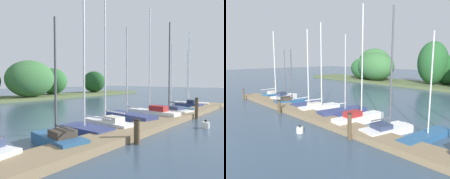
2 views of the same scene
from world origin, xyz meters
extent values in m
cube|color=#847051|center=(0.00, 9.35, 0.17)|extent=(28.20, 1.80, 0.35)
cube|color=#56663D|center=(0.00, 34.69, 0.20)|extent=(60.52, 8.00, 0.40)
ellipsoid|color=#2D6633|center=(-16.33, 33.63, 2.60)|extent=(6.77, 4.30, 4.40)
ellipsoid|color=#386B38|center=(-13.25, 33.17, 3.09)|extent=(7.67, 5.63, 5.38)
ellipsoid|color=#386B38|center=(-16.30, 36.56, 3.54)|extent=(8.03, 4.60, 6.28)
ellipsoid|color=#235628|center=(-3.06, 35.11, 3.91)|extent=(4.77, 5.11, 7.01)
ellipsoid|color=#235628|center=(-1.06, 36.49, 2.75)|extent=(6.83, 3.18, 4.70)
cube|color=#285684|center=(-11.63, 11.33, 0.25)|extent=(1.53, 2.88, 0.50)
cube|color=#285684|center=(-11.83, 12.54, 0.22)|extent=(0.71, 0.77, 0.42)
cube|color=beige|center=(-11.58, 10.99, 0.66)|extent=(0.95, 0.94, 0.32)
cylinder|color=silver|center=(-11.67, 11.53, 4.16)|extent=(0.11, 0.11, 7.32)
cylinder|color=silver|center=(-11.52, 10.60, 1.08)|extent=(0.41, 2.08, 0.07)
cube|color=white|center=(-9.53, 11.48, 0.26)|extent=(1.60, 3.28, 0.51)
cube|color=white|center=(-9.85, 12.87, 0.23)|extent=(0.67, 0.88, 0.44)
cube|color=#2D3856|center=(-9.44, 11.10, 0.68)|extent=(0.89, 1.08, 0.33)
cylinder|color=#4C4C51|center=(-9.58, 11.71, 3.10)|extent=(0.08, 0.08, 5.18)
cylinder|color=#4C4C51|center=(-9.44, 11.09, 0.93)|extent=(0.39, 1.40, 0.07)
cube|color=#285684|center=(-6.76, 10.63, 0.24)|extent=(1.73, 3.22, 0.49)
cube|color=#285684|center=(-6.53, 11.99, 0.22)|extent=(0.80, 0.87, 0.41)
cube|color=#3D3328|center=(-6.82, 10.26, 0.64)|extent=(1.07, 1.06, 0.32)
cylinder|color=#4C4C51|center=(-6.72, 10.86, 3.06)|extent=(0.10, 0.10, 5.15)
cylinder|color=#4C4C51|center=(-6.85, 10.10, 0.90)|extent=(0.36, 1.71, 0.08)
cube|color=navy|center=(-4.51, 11.15, 0.22)|extent=(1.36, 2.90, 0.44)
cube|color=navy|center=(-4.50, 12.45, 0.20)|extent=(0.74, 0.73, 0.37)
cylinder|color=silver|center=(-4.51, 11.37, 3.90)|extent=(0.10, 0.10, 6.92)
cylinder|color=silver|center=(-4.52, 10.50, 0.99)|extent=(0.09, 1.92, 0.07)
cube|color=white|center=(-2.68, 11.23, 0.24)|extent=(1.57, 3.79, 0.48)
cube|color=white|center=(-2.45, 12.87, 0.21)|extent=(0.71, 0.99, 0.40)
cube|color=beige|center=(-2.75, 10.78, 0.63)|extent=(0.94, 1.21, 0.31)
cylinder|color=silver|center=(-2.64, 11.51, 4.12)|extent=(0.10, 0.10, 7.29)
cylinder|color=silver|center=(-2.75, 10.74, 1.06)|extent=(0.31, 1.72, 0.07)
cube|color=navy|center=(0.01, 11.54, 0.28)|extent=(2.00, 4.22, 0.57)
cube|color=navy|center=(0.34, 13.33, 0.25)|extent=(0.88, 1.13, 0.48)
cylinder|color=#B7B7BC|center=(0.06, 11.84, 3.57)|extent=(0.09, 0.09, 6.02)
cylinder|color=#B7B7BC|center=(-0.04, 11.27, 1.05)|extent=(0.32, 1.27, 0.09)
cube|color=white|center=(2.29, 10.98, 0.30)|extent=(1.42, 4.26, 0.60)
cube|color=white|center=(2.49, 12.85, 0.27)|extent=(0.65, 1.10, 0.51)
cube|color=maroon|center=(2.24, 10.46, 0.79)|extent=(0.86, 1.33, 0.39)
cylinder|color=silver|center=(2.33, 11.29, 4.51)|extent=(0.09, 0.09, 7.83)
cube|color=white|center=(4.97, 10.66, 0.22)|extent=(2.00, 3.64, 0.44)
cube|color=white|center=(5.28, 12.17, 0.20)|extent=(0.89, 0.99, 0.37)
cube|color=#2D3856|center=(4.88, 10.24, 0.58)|extent=(1.19, 1.21, 0.29)
cylinder|color=#4C4C51|center=(5.02, 10.91, 4.12)|extent=(0.11, 0.11, 7.36)
cylinder|color=#4C4C51|center=(4.88, 10.22, 1.03)|extent=(0.40, 1.56, 0.09)
cube|color=#285684|center=(7.13, 11.35, 0.20)|extent=(1.35, 4.22, 0.40)
cube|color=#285684|center=(7.31, 13.20, 0.18)|extent=(0.62, 1.08, 0.34)
cylinder|color=silver|center=(7.16, 11.66, 3.31)|extent=(0.08, 0.08, 5.83)
cylinder|color=#4C3D28|center=(-12.53, 8.03, 0.61)|extent=(0.17, 0.17, 1.22)
cylinder|color=black|center=(-12.53, 8.03, 1.24)|extent=(0.20, 0.20, 0.04)
cylinder|color=#4C3D28|center=(-4.32, 8.17, 0.55)|extent=(0.27, 0.27, 1.10)
cylinder|color=black|center=(-4.32, 8.17, 1.12)|extent=(0.31, 0.31, 0.04)
cylinder|color=#4C3D28|center=(4.06, 8.27, 0.77)|extent=(0.23, 0.23, 1.55)
cylinder|color=black|center=(4.06, 8.27, 1.57)|extent=(0.26, 0.26, 0.04)
cylinder|color=white|center=(1.11, 6.76, 0.18)|extent=(0.44, 0.44, 0.37)
sphere|color=black|center=(1.11, 6.76, 0.45)|extent=(0.15, 0.15, 0.15)
camera|label=1|loc=(-12.64, 2.84, 2.87)|focal=35.33mm
camera|label=2|loc=(12.44, -0.37, 4.77)|focal=34.43mm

